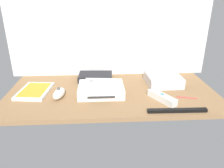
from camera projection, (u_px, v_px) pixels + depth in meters
The scene contains 11 objects.
ground_plane at pixel (112, 93), 104.84cm from camera, with size 100.00×48.00×2.00cm, color #936D47.
back_wall at pixel (109, 18), 114.66cm from camera, with size 110.00×1.20×64.00cm, color silver.
game_console at pixel (101, 90), 101.34cm from camera, with size 21.05×16.55×4.40cm.
mini_computer at pixel (163, 79), 112.44cm from camera, with size 17.52×17.52×5.30cm.
game_case at pixel (35, 91), 103.38cm from camera, with size 15.60×20.38×1.56cm.
network_router at pixel (95, 77), 117.85cm from camera, with size 18.57×13.03×3.40cm.
remote_wand at pixel (162, 98), 95.13cm from camera, with size 10.52×14.62×3.40cm.
remote_nunchuk at pixel (59, 93), 97.79cm from camera, with size 6.31×10.68×5.10cm.
remote_classic_pad at pixel (100, 83), 100.14cm from camera, with size 15.17×9.49×2.40cm.
sensor_bar at pixel (177, 110), 86.27cm from camera, with size 24.00×1.80×1.40cm, color black.
stylus_pen at pixel (187, 97), 97.99cm from camera, with size 0.70×0.70×9.00cm, color red.
Camera 1 is at (-5.53, -94.67, 43.96)cm, focal length 34.66 mm.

